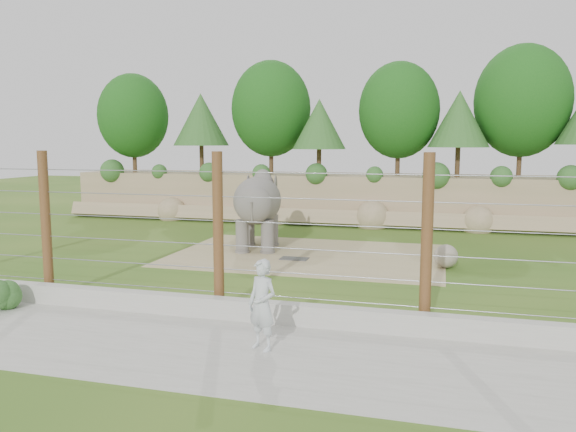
% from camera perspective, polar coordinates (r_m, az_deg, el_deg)
% --- Properties ---
extents(ground, '(90.00, 90.00, 0.00)m').
position_cam_1_polar(ground, '(18.48, -1.65, -5.70)').
color(ground, '#2C5816').
rests_on(ground, ground).
extents(back_embankment, '(30.00, 5.52, 8.77)m').
position_cam_1_polar(back_embankment, '(30.25, 6.49, 6.94)').
color(back_embankment, '#92815D').
rests_on(back_embankment, ground).
extents(dirt_patch, '(10.00, 7.00, 0.02)m').
position_cam_1_polar(dirt_patch, '(21.18, 2.03, -3.98)').
color(dirt_patch, tan).
rests_on(dirt_patch, ground).
extents(drain_grate, '(1.00, 0.60, 0.03)m').
position_cam_1_polar(drain_grate, '(20.39, 0.65, -4.35)').
color(drain_grate, '#262628').
rests_on(drain_grate, dirt_patch).
extents(elephant, '(2.25, 3.96, 3.02)m').
position_cam_1_polar(elephant, '(22.15, -3.12, 0.45)').
color(elephant, '#68625D').
rests_on(elephant, ground).
extents(stone_ball, '(0.80, 0.80, 0.80)m').
position_cam_1_polar(stone_ball, '(19.64, 15.75, -3.95)').
color(stone_ball, gray).
rests_on(stone_ball, dirt_patch).
extents(retaining_wall, '(26.00, 0.35, 0.50)m').
position_cam_1_polar(retaining_wall, '(13.88, -7.78, -9.17)').
color(retaining_wall, '#A4A399').
rests_on(retaining_wall, ground).
extents(walkway, '(26.00, 4.00, 0.01)m').
position_cam_1_polar(walkway, '(12.23, -11.53, -12.77)').
color(walkway, '#A4A399').
rests_on(walkway, ground).
extents(barrier_fence, '(20.26, 0.26, 4.00)m').
position_cam_1_polar(barrier_fence, '(13.94, -7.10, -1.70)').
color(barrier_fence, '#523217').
rests_on(barrier_fence, ground).
extents(zookeeper, '(0.81, 0.69, 1.87)m').
position_cam_1_polar(zookeeper, '(11.51, -2.65, -9.00)').
color(zookeeper, '#A3A7AC').
rests_on(zookeeper, walkway).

